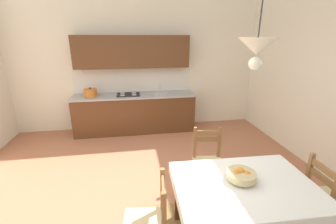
# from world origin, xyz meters

# --- Properties ---
(ground_plane) EXTENTS (6.34, 6.19, 0.10)m
(ground_plane) POSITION_xyz_m (0.00, 0.00, -0.05)
(ground_plane) COLOR #AD6B4C
(wall_back) EXTENTS (6.34, 0.12, 4.10)m
(wall_back) POSITION_xyz_m (0.00, 2.86, 2.05)
(wall_back) COLOR silver
(wall_back) RESTS_ON ground_plane
(kitchen_cabinetry) EXTENTS (2.79, 0.63, 2.20)m
(kitchen_cabinetry) POSITION_xyz_m (-0.13, 2.52, 0.86)
(kitchen_cabinetry) COLOR #56331C
(kitchen_cabinetry) RESTS_ON ground_plane
(dining_table) EXTENTS (1.45, 1.06, 0.75)m
(dining_table) POSITION_xyz_m (0.91, -0.84, 0.63)
(dining_table) COLOR brown
(dining_table) RESTS_ON ground_plane
(dining_chair_tv_side) EXTENTS (0.46, 0.46, 0.93)m
(dining_chair_tv_side) POSITION_xyz_m (-0.07, -0.88, 0.44)
(dining_chair_tv_side) COLOR #D1BC89
(dining_chair_tv_side) RESTS_ON ground_plane
(dining_chair_kitchen_side) EXTENTS (0.47, 0.47, 0.93)m
(dining_chair_kitchen_side) POSITION_xyz_m (0.86, 0.11, 0.44)
(dining_chair_kitchen_side) COLOR #D1BC89
(dining_chair_kitchen_side) RESTS_ON ground_plane
(dining_chair_window_side) EXTENTS (0.43, 0.43, 0.93)m
(dining_chair_window_side) POSITION_xyz_m (1.92, -0.87, 0.44)
(dining_chair_window_side) COLOR #D1BC89
(dining_chair_window_side) RESTS_ON ground_plane
(fruit_bowl) EXTENTS (0.30, 0.30, 0.12)m
(fruit_bowl) POSITION_xyz_m (0.89, -0.78, 0.81)
(fruit_bowl) COLOR tan
(fruit_bowl) RESTS_ON dining_table
(pendant_lamp) EXTENTS (0.32, 0.32, 0.80)m
(pendant_lamp) POSITION_xyz_m (0.87, -0.84, 2.08)
(pendant_lamp) COLOR black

